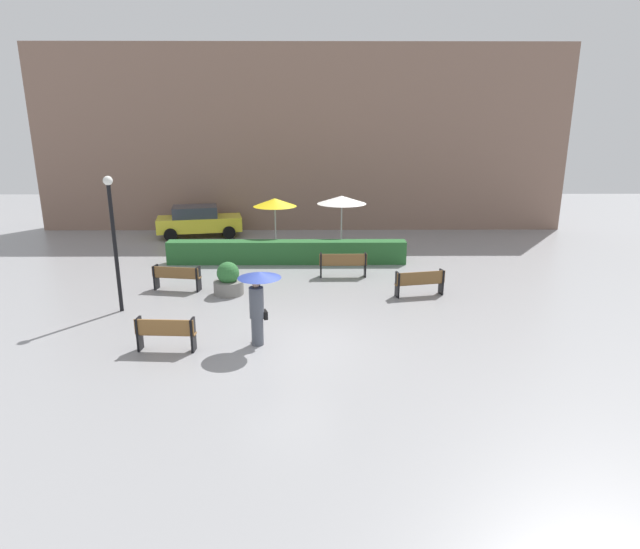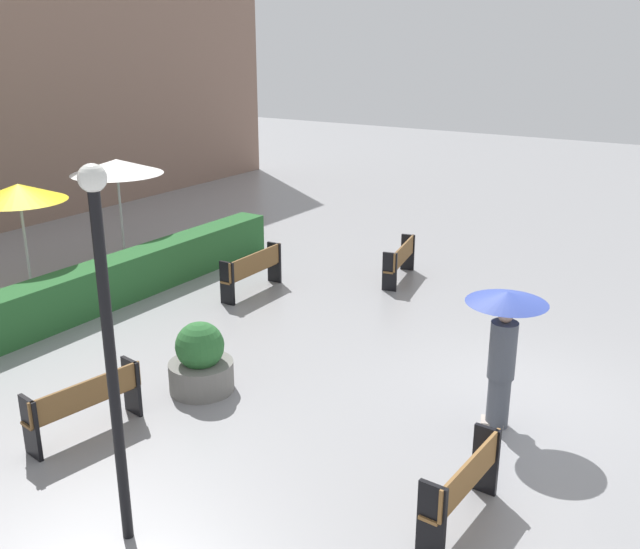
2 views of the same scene
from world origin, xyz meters
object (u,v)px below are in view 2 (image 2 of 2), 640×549
Objects in this scene: lamp_post at (107,326)px; bench_back_row at (253,269)px; pedestrian_with_umbrella at (504,335)px; patio_umbrella_yellow at (19,193)px; bench_far_right at (401,258)px; patio_umbrella_white at (117,167)px; bench_near_left at (464,483)px; planter_pot at (201,362)px; bench_far_left at (85,401)px.

bench_back_row is at bearing 27.44° from lamp_post.
patio_umbrella_yellow is (-0.28, 10.11, 0.91)m from pedestrian_with_umbrella.
bench_far_right is 7.09m from patio_umbrella_white.
bench_near_left is 0.37× the size of lamp_post.
bench_back_row is 4.53m from planter_pot.
patio_umbrella_yellow is 2.97m from patio_umbrella_white.
bench_far_right is 9.95m from lamp_post.
bench_back_row is 4.50m from patio_umbrella_white.
bench_far_right is 1.52× the size of planter_pot.
pedestrian_with_umbrella reaches higher than planter_pot.
lamp_post reaches higher than pedestrian_with_umbrella.
planter_pot reaches higher than bench_far_right.
patio_umbrella_yellow is at bearing 91.60° from pedestrian_with_umbrella.
bench_near_left is at bearing -125.97° from bench_back_row.
bench_back_row is at bearing 68.21° from pedestrian_with_umbrella.
planter_pot reaches higher than bench_far_left.
bench_far_left is 0.85× the size of pedestrian_with_umbrella.
bench_far_right is 6.52m from pedestrian_with_umbrella.
bench_near_left reaches higher than bench_far_left.
pedestrian_with_umbrella is 10.85m from patio_umbrella_white.
patio_umbrella_yellow is (1.21, 5.82, 1.81)m from planter_pot.
planter_pot is 6.22m from patio_umbrella_yellow.
bench_far_right is at bearing 8.31° from lamp_post.
bench_far_left is 5.88m from pedestrian_with_umbrella.
patio_umbrella_yellow is (4.32, 7.47, -0.26)m from lamp_post.
patio_umbrella_white is at bearing 65.19° from bench_near_left.
patio_umbrella_white is (2.94, 0.36, 0.06)m from patio_umbrella_yellow.
bench_near_left is 8.36m from bench_back_row.
lamp_post reaches higher than planter_pot.
bench_far_left is 6.45m from patio_umbrella_yellow.
bench_far_left is 0.68× the size of patio_umbrella_white.
pedestrian_with_umbrella is at bearing -111.79° from bench_back_row.
patio_umbrella_yellow is at bearing 60.08° from bench_far_left.
patio_umbrella_white is (-2.38, 6.42, 1.84)m from bench_far_right.
planter_pot reaches higher than bench_near_left.
bench_back_row reaches higher than bench_near_left.
bench_far_left is (-8.41, 0.69, 0.00)m from bench_far_right.
pedestrian_with_umbrella is at bearing -88.40° from patio_umbrella_yellow.
bench_near_left is 0.89× the size of bench_far_right.
pedestrian_with_umbrella is at bearing 9.86° from bench_near_left.
bench_back_row is at bearing -91.67° from patio_umbrella_white.
planter_pot is (1.88, -0.45, -0.03)m from bench_far_left.
pedestrian_with_umbrella is (-2.54, -6.35, 0.83)m from bench_back_row.
planter_pot is 0.27× the size of lamp_post.
bench_back_row is at bearing -53.08° from patio_umbrella_yellow.
planter_pot is (-1.49, 4.29, -0.90)m from pedestrian_with_umbrella.
patio_umbrella_white is at bearing 88.33° from bench_back_row.
bench_far_left is at bearing -136.49° from patio_umbrella_white.
pedestrian_with_umbrella is at bearing -70.84° from planter_pot.
planter_pot is at bearing -101.72° from patio_umbrella_yellow.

